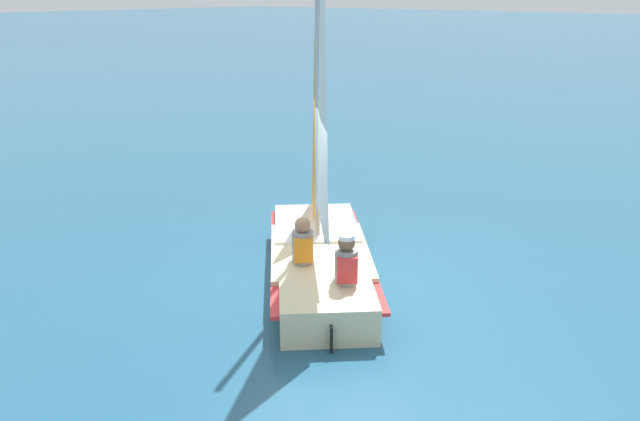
{
  "coord_description": "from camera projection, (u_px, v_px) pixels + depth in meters",
  "views": [
    {
      "loc": [
        5.37,
        -6.55,
        4.08
      ],
      "look_at": [
        0.0,
        0.0,
        1.09
      ],
      "focal_mm": 35.0,
      "sensor_mm": 36.0,
      "label": 1
    }
  ],
  "objects": [
    {
      "name": "sailboat_main",
      "position": [
        320.0,
        234.0,
        9.07
      ],
      "size": [
        3.63,
        3.74,
        5.6
      ],
      "rotation": [
        0.0,
        0.0,
        2.33
      ],
      "color": "beige",
      "rests_on": "ground_plane"
    },
    {
      "name": "sailor_helm",
      "position": [
        303.0,
        254.0,
        8.69
      ],
      "size": [
        0.42,
        0.43,
        1.16
      ],
      "rotation": [
        0.0,
        0.0,
        2.33
      ],
      "color": "black",
      "rests_on": "ground_plane"
    },
    {
      "name": "sailor_crew",
      "position": [
        346.0,
        273.0,
        8.08
      ],
      "size": [
        0.42,
        0.43,
        1.16
      ],
      "rotation": [
        0.0,
        0.0,
        2.33
      ],
      "color": "black",
      "rests_on": "ground_plane"
    },
    {
      "name": "ground_plane",
      "position": [
        320.0,
        279.0,
        9.35
      ],
      "size": [
        260.0,
        260.0,
        0.0
      ],
      "primitive_type": "plane",
      "color": "#235675"
    }
  ]
}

